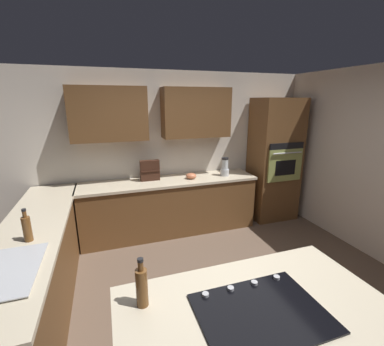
# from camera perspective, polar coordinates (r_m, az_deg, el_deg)

# --- Properties ---
(ground_plane) EXTENTS (14.00, 14.00, 0.00)m
(ground_plane) POSITION_cam_1_polar(r_m,az_deg,el_deg) (3.26, 5.45, -25.48)
(ground_plane) COLOR brown
(wall_back) EXTENTS (6.00, 0.44, 2.60)m
(wall_back) POSITION_cam_1_polar(r_m,az_deg,el_deg) (4.44, -5.69, 6.82)
(wall_back) COLOR silver
(wall_back) RESTS_ON ground
(wall_left) EXTENTS (0.10, 4.00, 2.60)m
(wall_left) POSITION_cam_1_polar(r_m,az_deg,el_deg) (4.40, 34.82, 1.70)
(wall_left) COLOR silver
(wall_left) RESTS_ON ground
(lower_cabinets_back) EXTENTS (2.80, 0.60, 0.86)m
(lower_cabinets_back) POSITION_cam_1_polar(r_m,az_deg,el_deg) (4.41, -4.70, -7.35)
(lower_cabinets_back) COLOR brown
(lower_cabinets_back) RESTS_ON ground
(countertop_back) EXTENTS (2.84, 0.64, 0.04)m
(countertop_back) POSITION_cam_1_polar(r_m,az_deg,el_deg) (4.26, -4.84, -1.75)
(countertop_back) COLOR beige
(countertop_back) RESTS_ON lower_cabinets_back
(lower_cabinets_side) EXTENTS (0.60, 2.90, 0.86)m
(lower_cabinets_side) POSITION_cam_1_polar(r_m,az_deg,el_deg) (3.36, -30.36, -17.38)
(lower_cabinets_side) COLOR brown
(lower_cabinets_side) RESTS_ON ground
(countertop_side) EXTENTS (0.64, 2.94, 0.04)m
(countertop_side) POSITION_cam_1_polar(r_m,az_deg,el_deg) (3.16, -31.48, -10.40)
(countertop_side) COLOR beige
(countertop_side) RESTS_ON lower_cabinets_side
(island_top) EXTENTS (1.71, 1.05, 0.04)m
(island_top) POSITION_cam_1_polar(r_m,az_deg,el_deg) (1.85, 14.72, -27.80)
(island_top) COLOR beige
(island_top) RESTS_ON island_base
(wall_oven) EXTENTS (0.80, 0.66, 2.18)m
(wall_oven) POSITION_cam_1_polar(r_m,az_deg,el_deg) (5.01, 17.36, 2.68)
(wall_oven) COLOR brown
(wall_oven) RESTS_ON ground
(sink_unit) EXTENTS (0.46, 0.70, 0.23)m
(sink_unit) POSITION_cam_1_polar(r_m,az_deg,el_deg) (2.49, -35.61, -16.93)
(sink_unit) COLOR #515456
(sink_unit) RESTS_ON countertop_side
(cooktop) EXTENTS (0.76, 0.56, 0.03)m
(cooktop) POSITION_cam_1_polar(r_m,az_deg,el_deg) (1.84, 14.67, -27.07)
(cooktop) COLOR black
(cooktop) RESTS_ON island_top
(blender) EXTENTS (0.15, 0.15, 0.31)m
(blender) POSITION_cam_1_polar(r_m,az_deg,el_deg) (4.49, 7.10, 1.10)
(blender) COLOR silver
(blender) RESTS_ON countertop_back
(mixing_bowl) EXTENTS (0.17, 0.17, 0.09)m
(mixing_bowl) POSITION_cam_1_polar(r_m,az_deg,el_deg) (4.29, -0.19, -0.62)
(mixing_bowl) COLOR #CC724C
(mixing_bowl) RESTS_ON countertop_back
(spice_rack) EXTENTS (0.30, 0.11, 0.33)m
(spice_rack) POSITION_cam_1_polar(r_m,az_deg,el_deg) (4.23, -9.10, 0.56)
(spice_rack) COLOR #381E14
(spice_rack) RESTS_ON countertop_back
(dish_soap_bottle) EXTENTS (0.07, 0.07, 0.31)m
(dish_soap_bottle) POSITION_cam_1_polar(r_m,az_deg,el_deg) (2.84, -32.10, -10.05)
(dish_soap_bottle) COLOR brown
(dish_soap_bottle) RESTS_ON countertop_side
(oil_bottle) EXTENTS (0.07, 0.07, 0.33)m
(oil_bottle) POSITION_cam_1_polar(r_m,az_deg,el_deg) (1.78, -10.80, -22.93)
(oil_bottle) COLOR brown
(oil_bottle) RESTS_ON island_top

